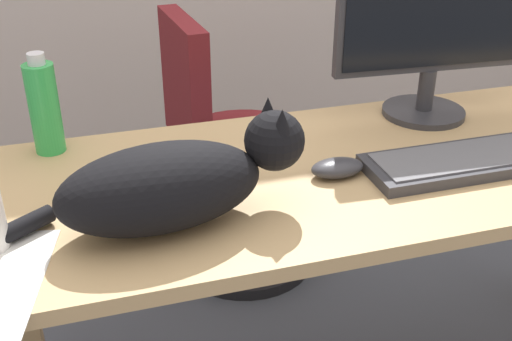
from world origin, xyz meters
The scene contains 7 objects.
desk centered at (0.00, 0.00, 0.63)m, with size 1.66×0.60×0.74m.
office_chair centered at (-0.13, 0.72, 0.37)m, with size 0.48×0.48×0.89m.
monitor centered at (0.23, 0.19, 0.97)m, with size 0.48×0.20×0.41m.
keyboard centered at (0.18, -0.08, 0.75)m, with size 0.44×0.15×0.03m.
cat centered at (-0.44, -0.12, 0.82)m, with size 0.61×0.22×0.20m.
computer_mouse centered at (-0.09, -0.04, 0.76)m, with size 0.11×0.06×0.04m, color #333338.
spray_bottle centered at (-0.65, 0.25, 0.84)m, with size 0.06×0.06×0.22m.
Camera 1 is at (-0.57, -1.06, 1.35)m, focal length 44.16 mm.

